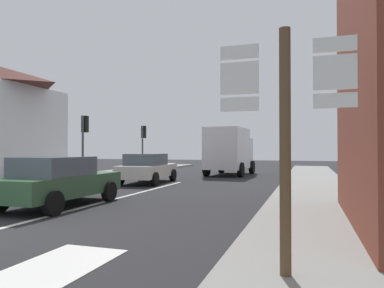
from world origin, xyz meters
name	(u,v)px	position (x,y,z in m)	size (l,w,h in m)	color
ground_plane	(165,186)	(0.00, 10.00, 0.00)	(80.00, 80.00, 0.00)	#232326
sidewalk_right	(316,196)	(6.51, 8.00, 0.07)	(2.93, 44.00, 0.14)	gray
sidewalk_left	(18,184)	(-6.51, 8.00, 0.07)	(2.93, 44.00, 0.14)	gray
lane_centre_stripe	(122,197)	(0.00, 6.00, 0.01)	(0.16, 12.00, 0.01)	silver
lane_turn_arrow	(54,267)	(2.77, -1.00, 0.01)	(1.20, 2.20, 0.01)	silver
sedan_near	(58,181)	(-0.81, 3.60, 0.76)	(1.97, 4.20, 1.47)	#2D5133
sedan_far	(147,168)	(-1.40, 11.10, 0.76)	(2.14, 4.29, 1.47)	beige
delivery_truck	(229,150)	(1.35, 17.85, 1.65)	(2.69, 5.10, 3.05)	silver
route_sign_post	(285,132)	(5.96, -0.69, 1.91)	(1.66, 0.14, 3.20)	brown
traffic_light_far_left	(143,138)	(-5.34, 18.84, 2.54)	(0.30, 0.49, 3.43)	#47474C
traffic_light_near_left	(84,133)	(-5.34, 11.47, 2.61)	(0.30, 0.49, 3.52)	#47474C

